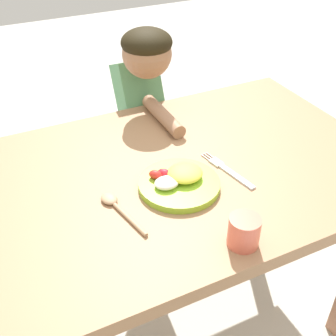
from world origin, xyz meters
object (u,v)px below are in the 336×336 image
at_px(plate, 179,182).
at_px(fork, 228,171).
at_px(drinking_cup, 243,232).
at_px(person, 142,130).
at_px(spoon, 116,205).

xyz_separation_m(plate, fork, (0.16, -0.00, -0.01)).
distance_m(drinking_cup, person, 0.83).
relative_size(fork, person, 0.21).
bearing_deg(fork, spoon, 80.87).
relative_size(spoon, person, 0.19).
xyz_separation_m(drinking_cup, person, (0.08, 0.80, -0.18)).
xyz_separation_m(spoon, drinking_cup, (0.22, -0.25, 0.03)).
xyz_separation_m(plate, spoon, (-0.19, -0.01, -0.01)).
distance_m(fork, drinking_cup, 0.29).
relative_size(plate, person, 0.22).
bearing_deg(fork, drinking_cup, 143.79).
distance_m(plate, fork, 0.16).
distance_m(plate, person, 0.58).
bearing_deg(drinking_cup, person, 84.32).
relative_size(plate, fork, 1.05).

